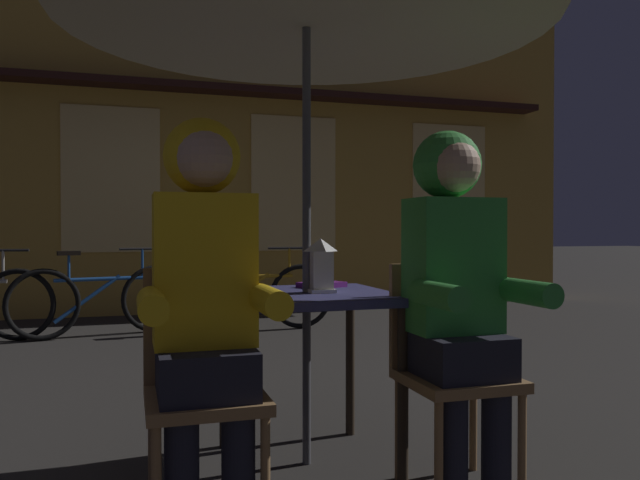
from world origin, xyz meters
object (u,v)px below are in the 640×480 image
person_left_hooded (205,277)px  book (322,285)px  chair_left (203,378)px  bicycle_third (252,296)px  chair_right (449,361)px  bicycle_second (101,300)px  cafe_table (307,316)px  lantern (321,264)px  person_right_hooded (456,272)px

person_left_hooded → book: size_ratio=7.00×
chair_left → bicycle_third: 4.05m
chair_right → bicycle_second: bearing=110.1°
bicycle_second → book: (1.12, -3.46, 0.41)m
bicycle_third → book: size_ratio=8.40×
chair_right → book: bearing=121.3°
cafe_table → bicycle_second: bearing=105.2°
lantern → bicycle_third: bearing=84.0°
chair_left → person_left_hooded: size_ratio=0.62×
bicycle_second → chair_left: bearing=-82.7°
chair_right → bicycle_third: size_ratio=0.52×
cafe_table → book: (0.13, 0.20, 0.11)m
book → cafe_table: bearing=-147.2°
bicycle_second → cafe_table: bearing=-74.8°
lantern → bicycle_third: size_ratio=0.14×
person_right_hooded → bicycle_third: (-0.05, 4.00, -0.50)m
cafe_table → chair_left: (-0.48, -0.37, -0.15)m
chair_left → bicycle_second: size_ratio=0.53×
chair_left → person_left_hooded: person_left_hooded is taller
bicycle_second → chair_right: bearing=-69.9°
chair_left → chair_right: size_ratio=1.00×
cafe_table → chair_right: bearing=-37.5°
lantern → person_right_hooded: person_right_hooded is taller
cafe_table → person_left_hooded: person_left_hooded is taller
lantern → book: 0.27m
chair_left → bicycle_third: size_ratio=0.52×
cafe_table → lantern: lantern is taller
person_right_hooded → bicycle_second: size_ratio=0.85×
chair_left → person_right_hooded: 1.03m
lantern → chair_right: bearing=-38.6°
chair_right → bicycle_third: 3.95m
bicycle_second → lantern: bearing=-74.2°
person_left_hooded → person_right_hooded: bearing=0.0°
person_left_hooded → chair_right: bearing=3.4°
cafe_table → lantern: 0.23m
book → chair_right: bearing=-83.3°
person_right_hooded → person_left_hooded: bearing=180.0°
chair_left → chair_right: bearing=0.0°
cafe_table → lantern: (0.05, -0.03, 0.22)m
chair_left → cafe_table: bearing=37.5°
lantern → bicycle_third: (0.38, 3.61, -0.51)m
cafe_table → bicycle_third: size_ratio=0.44×
person_right_hooded → bicycle_second: 4.38m
cafe_table → person_left_hooded: size_ratio=0.53×
cafe_table → person_right_hooded: bearing=-41.6°
bicycle_second → book: bicycle_second is taller
chair_right → chair_left: bearing=180.0°
lantern → book: lantern is taller
lantern → person_right_hooded: (0.43, -0.40, -0.01)m
person_right_hooded → bicycle_second: person_right_hooded is taller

